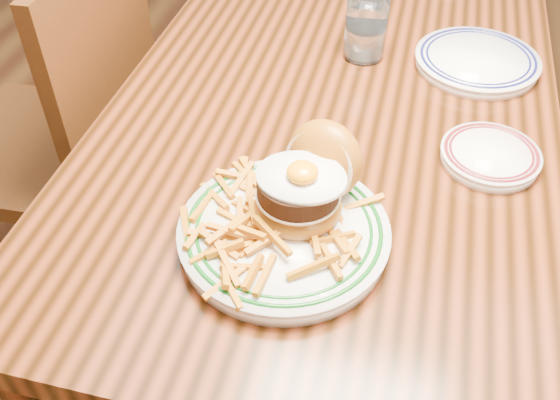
% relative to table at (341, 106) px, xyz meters
% --- Properties ---
extents(floor, '(6.00, 6.00, 0.00)m').
position_rel_table_xyz_m(floor, '(0.00, 0.00, -0.66)').
color(floor, black).
rests_on(floor, ground).
extents(table, '(0.85, 1.60, 0.75)m').
position_rel_table_xyz_m(table, '(0.00, 0.00, 0.00)').
color(table, black).
rests_on(table, floor).
extents(chair_left, '(0.48, 0.48, 0.99)m').
position_rel_table_xyz_m(chair_left, '(-0.63, -0.09, -0.13)').
color(chair_left, '#3A1D0C').
rests_on(chair_left, floor).
extents(main_plate, '(0.32, 0.34, 0.15)m').
position_rel_table_xyz_m(main_plate, '(-0.00, -0.48, 0.13)').
color(main_plate, white).
rests_on(main_plate, table).
extents(side_plate, '(0.17, 0.17, 0.03)m').
position_rel_table_xyz_m(side_plate, '(0.29, -0.23, 0.10)').
color(side_plate, white).
rests_on(side_plate, table).
extents(rear_plate, '(0.26, 0.26, 0.03)m').
position_rel_table_xyz_m(rear_plate, '(0.26, 0.08, 0.10)').
color(rear_plate, white).
rests_on(rear_plate, table).
extents(water_glass, '(0.09, 0.09, 0.13)m').
position_rel_table_xyz_m(water_glass, '(0.03, 0.07, 0.14)').
color(water_glass, white).
rests_on(water_glass, table).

